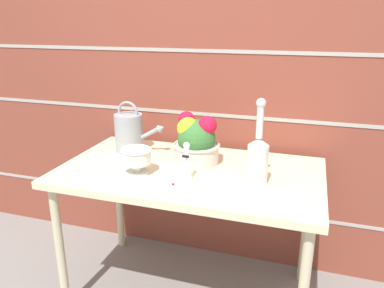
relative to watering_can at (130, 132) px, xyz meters
name	(u,v)px	position (x,y,z in m)	size (l,w,h in m)	color
brick_wall	(214,83)	(0.41, 0.29, 0.25)	(3.60, 0.08, 2.20)	brown
patio_table	(190,182)	(0.41, -0.17, -0.18)	(1.29, 0.73, 0.74)	beige
watering_can	(130,132)	(0.00, 0.00, 0.00)	(0.30, 0.16, 0.28)	#93999E
crystal_pedestal_bowl	(136,158)	(0.18, -0.30, -0.03)	(0.15, 0.15, 0.13)	silver
flower_planter	(196,141)	(0.41, -0.07, 0.01)	(0.24, 0.24, 0.26)	beige
glass_decanter	(258,157)	(0.75, -0.23, 0.02)	(0.10, 0.10, 0.39)	silver
figurine_vase	(187,165)	(0.44, -0.30, -0.03)	(0.06, 0.06, 0.19)	white
fallen_petal	(173,184)	(0.39, -0.37, -0.11)	(0.01, 0.01, 0.01)	red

